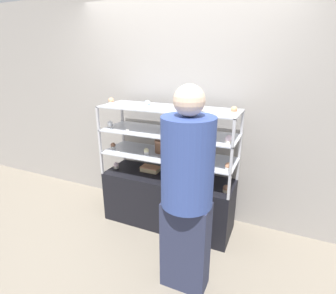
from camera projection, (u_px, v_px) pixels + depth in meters
The scene contains 28 objects.
ground_plane at pixel (168, 222), 3.14m from camera, with size 20.00×20.00×0.00m, color gray.
back_wall at pixel (182, 109), 3.06m from camera, with size 8.00×0.05×2.60m.
display_base at pixel (168, 200), 3.04m from camera, with size 1.47×0.49×0.60m.
display_riser_lower at pixel (168, 156), 2.87m from camera, with size 1.47×0.49×0.26m.
display_riser_middle at pixel (168, 133), 2.78m from camera, with size 1.47×0.49×0.26m.
display_riser_upper at pixel (168, 109), 2.70m from camera, with size 1.47×0.49×0.26m.
layer_cake_centerpiece at pixel (162, 146), 2.93m from camera, with size 0.16×0.16×0.14m.
sheet_cake_frosted at pixel (150, 169), 3.08m from camera, with size 0.22×0.13×0.06m.
cupcake_0 at pixel (116, 165), 3.16m from camera, with size 0.06×0.06×0.08m.
cupcake_1 at pixel (185, 181), 2.76m from camera, with size 0.06×0.06×0.08m.
cupcake_2 at pixel (226, 189), 2.59m from camera, with size 0.06×0.06×0.08m.
price_tag_0 at pixel (171, 185), 2.69m from camera, with size 0.04×0.00×0.04m.
cupcake_3 at pixel (113, 146), 3.06m from camera, with size 0.06×0.06×0.07m.
cupcake_4 at pixel (146, 151), 2.88m from camera, with size 0.06×0.06×0.07m.
cupcake_5 at pixel (184, 157), 2.69m from camera, with size 0.06×0.06×0.07m.
cupcake_6 at pixel (228, 166), 2.47m from camera, with size 0.06×0.06×0.07m.
price_tag_1 at pixel (118, 153), 2.85m from camera, with size 0.04×0.00×0.04m.
cupcake_7 at pixel (110, 124), 2.96m from camera, with size 0.07×0.07×0.07m.
cupcake_8 at pixel (165, 131), 2.70m from camera, with size 0.07×0.07×0.07m.
cupcake_9 at pixel (229, 139), 2.42m from camera, with size 0.07×0.07×0.07m.
price_tag_2 at pixel (127, 131), 2.72m from camera, with size 0.04×0.00×0.04m.
cupcake_10 at pixel (111, 101), 2.91m from camera, with size 0.06×0.06×0.07m.
cupcake_11 at pixel (147, 104), 2.72m from camera, with size 0.06×0.06×0.07m.
cupcake_12 at pixel (185, 108), 2.48m from camera, with size 0.06×0.06×0.07m.
cupcake_13 at pixel (234, 110), 2.39m from camera, with size 0.06×0.06×0.07m.
price_tag_3 at pixel (134, 107), 2.60m from camera, with size 0.04×0.00×0.04m.
donut_glazed at pixel (200, 109), 2.54m from camera, with size 0.11×0.11×0.03m.
customer_figure at pixel (187, 190), 2.00m from camera, with size 0.40×0.40×1.70m.
Camera 1 is at (1.09, -2.45, 1.87)m, focal length 28.00 mm.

